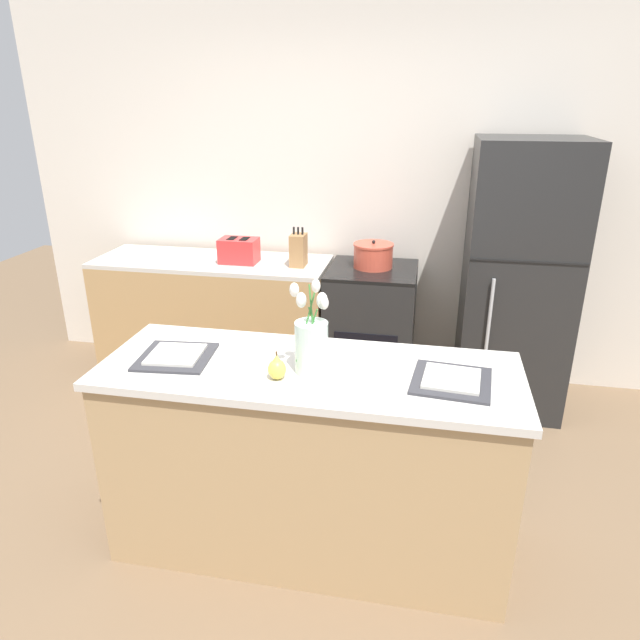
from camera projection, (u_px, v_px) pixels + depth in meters
name	position (u px, v px, depth m)	size (l,w,h in m)	color
ground_plane	(310.00, 540.00, 2.77)	(10.00, 10.00, 0.00)	brown
back_wall	(367.00, 195.00, 4.10)	(5.20, 0.08, 2.70)	silver
kitchen_island	(309.00, 459.00, 2.60)	(1.80, 0.66, 0.94)	tan
back_counter	(216.00, 319.00, 4.26)	(1.68, 0.60, 0.92)	tan
stove_range	(370.00, 331.00, 4.05)	(0.60, 0.61, 0.92)	black
refrigerator	(517.00, 280.00, 3.72)	(0.68, 0.67, 1.78)	black
flower_vase	(311.00, 342.00, 2.35)	(0.15, 0.15, 0.42)	silver
pear_figurine	(277.00, 368.00, 2.31)	(0.07, 0.07, 0.12)	#E5CC4C
plate_setting_left	(176.00, 356.00, 2.51)	(0.34, 0.34, 0.02)	#333338
plate_setting_right	(451.00, 380.00, 2.30)	(0.34, 0.34, 0.02)	#333338
toaster	(239.00, 250.00, 3.99)	(0.28, 0.18, 0.17)	red
cooking_pot	(373.00, 255.00, 3.87)	(0.27, 0.27, 0.19)	#CC4C38
knife_block	(298.00, 250.00, 3.90)	(0.10, 0.14, 0.27)	#A37547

